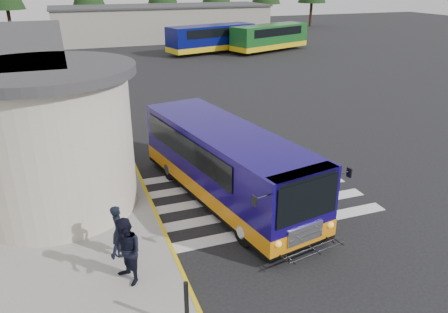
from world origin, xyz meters
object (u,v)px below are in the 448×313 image
object	(u,v)px
transit_bus	(226,167)
pedestrian_a	(119,231)
pedestrian_b	(126,252)
far_bus_b	(270,37)
far_bus_a	(211,38)
bollard	(187,306)

from	to	relation	value
transit_bus	pedestrian_a	size ratio (longest dim) A/B	6.21
transit_bus	pedestrian_b	bearing A→B (deg)	-148.43
transit_bus	far_bus_b	world-z (taller)	far_bus_b
transit_bus	far_bus_a	xyz separation A→B (m)	(9.89, 30.99, 0.34)
transit_bus	bollard	size ratio (longest dim) A/B	7.54
transit_bus	bollard	distance (m)	6.60
pedestrian_b	bollard	size ratio (longest dim) A/B	1.45
far_bus_a	far_bus_b	distance (m)	6.30
bollard	far_bus_b	distance (m)	40.56
bollard	pedestrian_b	bearing A→B (deg)	115.06
transit_bus	far_bus_b	xyz separation A→B (m)	(16.09, 29.92, 0.30)
pedestrian_b	bollard	world-z (taller)	pedestrian_b
far_bus_a	far_bus_b	xyz separation A→B (m)	(6.20, -1.08, -0.04)
transit_bus	far_bus_b	bearing A→B (deg)	50.89
transit_bus	pedestrian_a	distance (m)	4.76
pedestrian_b	far_bus_b	world-z (taller)	far_bus_b
far_bus_a	far_bus_b	bearing A→B (deg)	-114.72
pedestrian_a	far_bus_a	distance (m)	36.21
transit_bus	bollard	world-z (taller)	transit_bus
pedestrian_b	bollard	bearing A→B (deg)	2.97
far_bus_a	transit_bus	bearing A→B (deg)	147.42
far_bus_b	transit_bus	bearing A→B (deg)	130.95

